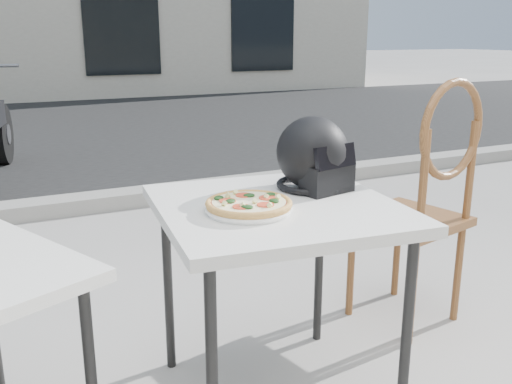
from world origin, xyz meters
name	(u,v)px	position (x,y,z in m)	size (l,w,h in m)	color
street_asphalt	(72,131)	(0.00, 7.00, 0.00)	(30.00, 8.00, 0.00)	black
curb	(145,196)	(0.00, 3.00, 0.06)	(30.00, 0.25, 0.12)	gray
cafe_table_main	(277,222)	(-0.22, 0.24, 0.70)	(0.89, 0.89, 0.77)	silver
plate	(249,209)	(-0.35, 0.19, 0.78)	(0.29, 0.29, 0.02)	white
pizza	(249,203)	(-0.35, 0.19, 0.80)	(0.32, 0.32, 0.04)	tan
helmet	(314,157)	(-0.01, 0.36, 0.89)	(0.32, 0.33, 0.28)	black
cafe_chair_main	(425,193)	(0.65, 0.46, 0.65)	(0.54, 0.54, 1.17)	brown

